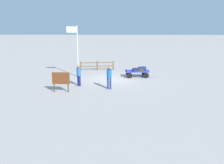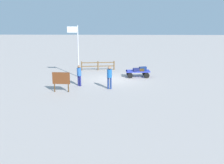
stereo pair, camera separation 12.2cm
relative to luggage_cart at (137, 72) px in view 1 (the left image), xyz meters
The scene contains 10 objects.
ground_plane 2.39m from the luggage_cart, 26.51° to the left, with size 120.00×120.00×0.00m, color #ACA19C.
luggage_cart is the anchor object (origin of this frame).
suitcase_navy 0.49m from the luggage_cart, 137.39° to the left, with size 0.54×0.33×0.25m.
suitcase_grey 0.47m from the luggage_cart, 67.18° to the left, with size 0.60×0.44×0.28m.
suitcase_dark 0.59m from the luggage_cart, 159.39° to the left, with size 0.68×0.47×0.37m.
worker_lead 5.81m from the luggage_cart, 35.60° to the left, with size 0.47×0.47×1.64m.
worker_trailing 4.86m from the luggage_cart, 60.97° to the left, with size 0.46×0.46×1.72m.
flagpole 5.79m from the luggage_cart, ahead, with size 0.95×0.10×4.52m.
signboard 7.71m from the luggage_cart, 41.91° to the left, with size 1.26×0.14×1.43m.
wooden_fence 4.87m from the luggage_cart, 39.27° to the right, with size 3.35×0.54×0.90m.
Camera 1 is at (-0.40, 22.60, 5.21)m, focal length 43.39 mm.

